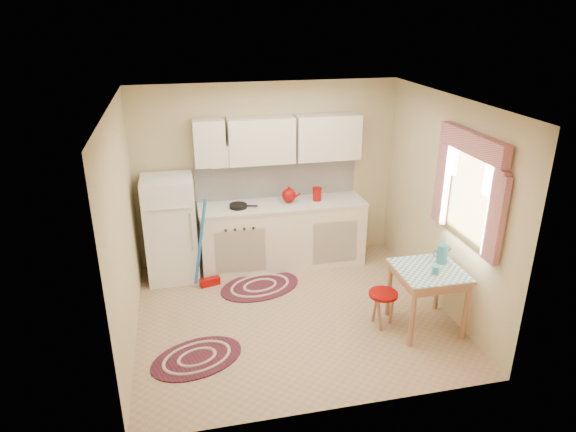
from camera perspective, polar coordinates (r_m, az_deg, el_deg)
The scene contains 14 objects.
room_shell at distance 5.76m, azimuth 1.60°, elevation 4.12°, with size 3.64×3.60×2.52m.
fridge at distance 6.87m, azimuth -12.90°, elevation -1.40°, with size 0.65×0.60×1.40m, color white.
broom at distance 6.59m, azimuth -8.94°, elevation -3.07°, with size 0.28×0.12×1.20m, color blue, non-canonical shape.
base_cabinets at distance 7.14m, azimuth -0.62°, elevation -2.15°, with size 2.25×0.60×0.88m, color white.
countertop at distance 6.97m, azimuth -0.64°, elevation 1.30°, with size 2.27×0.62×0.04m, color silver.
frying_pan at distance 6.81m, azimuth -5.55°, elevation 1.11°, with size 0.23×0.23×0.05m, color black.
red_kettle at distance 6.94m, azimuth 0.09°, elevation 2.33°, with size 0.21×0.19×0.21m, color #910705, non-canonical shape.
red_canister at distance 7.04m, azimuth 3.25°, elevation 2.36°, with size 0.12×0.12×0.16m, color #910705.
table at distance 6.01m, azimuth 15.08°, elevation -8.85°, with size 0.72×0.72×0.72m, color tan.
stool at distance 6.00m, azimuth 10.42°, elevation -10.11°, with size 0.33×0.33×0.42m, color #910705.
coffee_pot at distance 5.96m, azimuth 16.81°, elevation -3.76°, with size 0.15×0.13×0.30m, color teal, non-canonical shape.
mug at distance 5.75m, azimuth 16.08°, elevation -5.79°, with size 0.08×0.08×0.10m, color teal.
rug_center at distance 6.76m, azimuth -3.13°, elevation -7.78°, with size 1.07×0.71×0.02m, color maroon, non-canonical shape.
rug_left at distance 5.60m, azimuth -10.07°, elevation -15.28°, with size 0.97×0.65×0.02m, color maroon, non-canonical shape.
Camera 1 is at (-1.19, -5.07, 3.37)m, focal length 32.00 mm.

